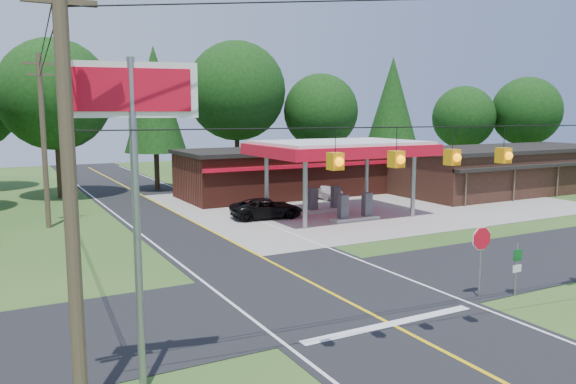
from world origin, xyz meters
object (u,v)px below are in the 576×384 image
big_stop_sign (134,143)px  octagonal_stop_sign (481,244)px  gas_canopy (340,151)px  suv_car (267,209)px  sedan_car (322,190)px

big_stop_sign → octagonal_stop_sign: 13.17m
gas_canopy → octagonal_stop_sign: gas_canopy is taller
suv_car → sedan_car: size_ratio=1.22×
gas_canopy → big_stop_sign: 24.25m
suv_car → octagonal_stop_sign: 17.57m
sedan_car → big_stop_sign: size_ratio=0.48×
suv_car → sedan_car: 9.27m
gas_canopy → octagonal_stop_sign: (-4.50, -16.01, -2.28)m
gas_canopy → sedan_car: size_ratio=2.80×
gas_canopy → suv_car: 5.97m
suv_car → sedan_car: sedan_car is taller
sedan_car → octagonal_stop_sign: (-7.50, -22.97, 1.35)m
suv_car → gas_canopy: bearing=-100.9°
big_stop_sign → gas_canopy: bearing=45.4°
big_stop_sign → suv_car: bearing=56.3°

